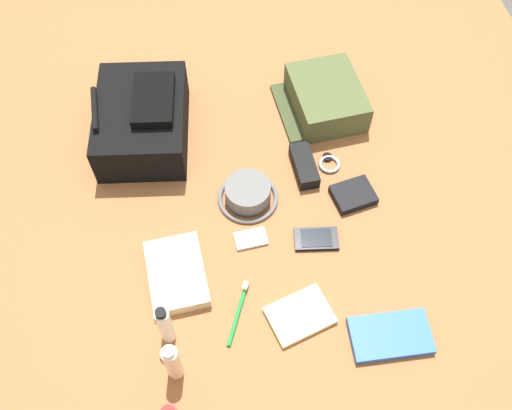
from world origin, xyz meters
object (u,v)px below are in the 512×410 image
paperback_novel (390,336)px  wallet (353,193)px  backpack (143,120)px  lotion_bottle (173,362)px  toothpaste_tube (165,325)px  toiletry_pouch (325,98)px  cell_phone (316,239)px  notepad (300,315)px  wristwatch (329,163)px  toothbrush (239,309)px  media_player (251,239)px  bucket_hat (248,194)px  folded_towel (177,274)px  sunglasses_case (304,165)px

paperback_novel → wallet: size_ratio=1.80×
backpack → lotion_bottle: (-0.71, -0.01, 0.01)m
toothpaste_tube → wallet: 0.63m
backpack → toiletry_pouch: (0.00, -0.54, -0.02)m
cell_phone → notepad: (-0.20, 0.09, 0.00)m
toothpaste_tube → wallet: toothpaste_tube is taller
wristwatch → paperback_novel: bearing=-178.2°
cell_phone → lotion_bottle: bearing=124.7°
toothpaste_tube → notepad: 0.33m
backpack → wristwatch: bearing=-111.9°
toothbrush → toiletry_pouch: bearing=-31.4°
toiletry_pouch → media_player: toiletry_pouch is taller
bucket_hat → folded_towel: size_ratio=0.84×
toothpaste_tube → paperback_novel: (-0.10, -0.52, -0.07)m
toiletry_pouch → toothbrush: toiletry_pouch is taller
bucket_hat → toothpaste_tube: bearing=143.9°
lotion_bottle → bucket_hat: bearing=-29.5°
backpack → sunglasses_case: (-0.21, -0.43, -0.05)m
bucket_hat → wristwatch: (0.07, -0.25, -0.02)m
backpack → media_player: bearing=-149.1°
cell_phone → wristwatch: bearing=-22.2°
notepad → folded_towel: size_ratio=0.75×
lotion_bottle → wristwatch: size_ratio=2.21×
cell_phone → folded_towel: 0.37m
media_player → paperback_novel: bearing=-139.0°
lotion_bottle → wristwatch: (0.51, -0.50, -0.07)m
media_player → sunglasses_case: 0.27m
backpack → paperback_novel: size_ratio=1.88×
bucket_hat → sunglasses_case: bucket_hat is taller
cell_phone → notepad: 0.22m
wristwatch → backpack: bearing=68.1°
toothbrush → wallet: (0.27, -0.37, 0.01)m
paperback_novel → sunglasses_case: (0.52, 0.09, 0.01)m
bucket_hat → sunglasses_case: bearing=-68.6°
wristwatch → media_player: bearing=127.1°
paperback_novel → toothbrush: (0.13, 0.34, -0.00)m
bucket_hat → cell_phone: 0.22m
notepad → toothbrush: bearing=57.5°
cell_phone → toiletry_pouch: bearing=-16.6°
lotion_bottle → toothbrush: bearing=-54.0°
toiletry_pouch → sunglasses_case: size_ratio=1.83×
toiletry_pouch → paperback_novel: bearing=178.4°
notepad → toiletry_pouch: bearing=-34.4°
lotion_bottle → sunglasses_case: size_ratio=1.12×
toiletry_pouch → bucket_hat: size_ratio=1.53×
toiletry_pouch → bucket_hat: toiletry_pouch is taller
backpack → paperback_novel: 0.90m
toothpaste_tube → media_player: (0.22, -0.24, -0.07)m
lotion_bottle → media_player: bearing=-36.8°
lotion_bottle → media_player: 0.40m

